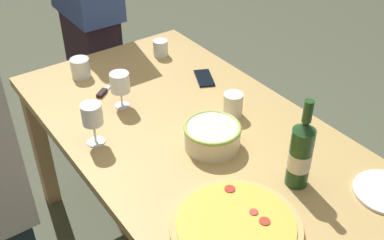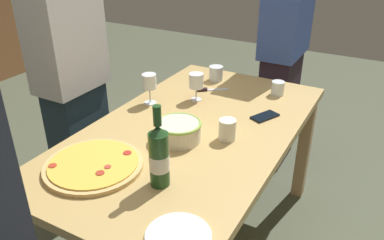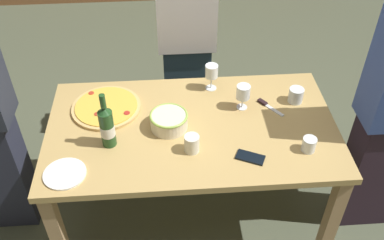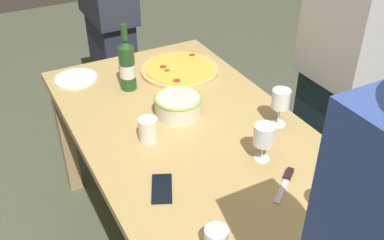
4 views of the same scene
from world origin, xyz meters
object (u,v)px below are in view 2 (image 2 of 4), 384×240
at_px(dining_table, 192,145).
at_px(wine_bottle, 159,156).
at_px(pizza, 94,165).
at_px(cell_phone, 265,116).
at_px(wine_glass_by_bottle, 149,83).
at_px(side_plate, 178,236).
at_px(cup_ceramic, 278,88).
at_px(cup_amber, 216,73).
at_px(wine_glass_near_pizza, 196,82).
at_px(cup_spare, 227,130).
at_px(person_guest_right, 72,83).
at_px(person_guest_left, 284,51).
at_px(serving_bowl, 178,130).
at_px(pizza_knife, 208,90).

distance_m(dining_table, wine_bottle, 0.51).
relative_size(pizza, cell_phone, 2.76).
xyz_separation_m(wine_glass_by_bottle, side_plate, (-0.79, -0.65, -0.11)).
bearing_deg(cup_ceramic, cup_amber, 85.08).
bearing_deg(pizza, dining_table, -20.91).
bearing_deg(wine_glass_near_pizza, cup_spare, -133.79).
height_order(pizza, cup_spare, cup_spare).
xyz_separation_m(dining_table, cup_amber, (0.62, 0.17, 0.14)).
bearing_deg(cup_amber, wine_glass_near_pizza, -173.93).
relative_size(cell_phone, person_guest_right, 0.09).
bearing_deg(person_guest_right, person_guest_left, 52.66).
bearing_deg(wine_glass_near_pizza, cell_phone, -93.12).
bearing_deg(serving_bowl, side_plate, -149.29).
relative_size(wine_bottle, pizza_knife, 1.98).
bearing_deg(wine_bottle, dining_table, 13.68).
distance_m(cup_ceramic, pizza_knife, 0.40).
relative_size(cup_spare, person_guest_left, 0.06).
bearing_deg(wine_glass_near_pizza, side_plate, -154.67).
distance_m(wine_glass_near_pizza, pizza_knife, 0.18).
bearing_deg(side_plate, person_guest_right, 58.42).
xyz_separation_m(wine_bottle, wine_glass_by_bottle, (0.58, 0.44, -0.01)).
bearing_deg(wine_glass_by_bottle, wine_bottle, -142.74).
height_order(pizza, cup_amber, cup_amber).
relative_size(wine_bottle, person_guest_left, 0.19).
xyz_separation_m(wine_glass_by_bottle, cup_spare, (-0.16, -0.53, -0.07)).
bearing_deg(pizza, person_guest_right, 49.84).
height_order(dining_table, pizza_knife, pizza_knife).
height_order(wine_glass_near_pizza, cell_phone, wine_glass_near_pizza).
height_order(serving_bowl, cup_ceramic, serving_bowl).
bearing_deg(cup_amber, cup_ceramic, -94.92).
xyz_separation_m(pizza, person_guest_right, (0.50, 0.59, 0.06)).
distance_m(cup_ceramic, person_guest_right, 1.16).
xyz_separation_m(side_plate, pizza_knife, (1.10, 0.45, 0.00)).
height_order(cup_spare, person_guest_right, person_guest_right).
relative_size(serving_bowl, side_plate, 0.99).
relative_size(pizza, wine_bottle, 1.22).
distance_m(cup_spare, cell_phone, 0.31).
bearing_deg(side_plate, cup_ceramic, 3.63).
relative_size(wine_glass_by_bottle, cup_amber, 1.87).
relative_size(dining_table, wine_glass_near_pizza, 10.49).
height_order(wine_bottle, wine_glass_by_bottle, wine_bottle).
xyz_separation_m(serving_bowl, wine_glass_near_pizza, (0.43, 0.14, 0.05)).
xyz_separation_m(pizza, cup_ceramic, (1.07, -0.41, 0.03)).
bearing_deg(person_guest_left, serving_bowl, 0.46).
bearing_deg(cup_spare, side_plate, -169.25).
distance_m(cup_ceramic, cell_phone, 0.31).
bearing_deg(person_guest_right, pizza, -38.69).
bearing_deg(cup_amber, pizza, 179.48).
relative_size(dining_table, cell_phone, 11.11).
xyz_separation_m(serving_bowl, cup_spare, (0.11, -0.19, -0.00)).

